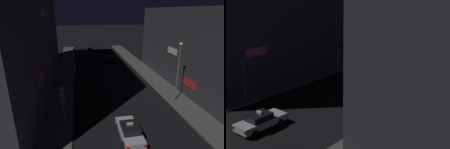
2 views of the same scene
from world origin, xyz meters
The scene contains 8 objects.
sidewalk_left centered at (-7.58, 26.79, 0.08)m, with size 3.23×57.59×0.15m, color #4C4C4C.
sidewalk_right centered at (7.58, 26.79, 0.08)m, with size 3.23×57.59×0.15m, color #4C4C4C.
taxi centered at (-0.74, 8.76, 0.74)m, with size 1.83×4.46×1.62m.
far_car centered at (2.60, 36.31, 0.73)m, with size 2.08×4.56×1.42m.
traffic_light_overhead centered at (-4.32, 30.01, 3.38)m, with size 3.57×0.42×4.62m.
traffic_light_left_kerb centered at (-5.72, 25.27, 2.73)m, with size 0.80×0.42×3.83m.
sign_pole_left centered at (-6.73, 11.54, 2.73)m, with size 0.57×0.10×4.33m.
street_lamp_near_block centered at (6.95, 14.72, 4.86)m, with size 0.43×0.43×7.57m.
Camera 2 is at (20.35, -6.67, 12.83)m, focal length 52.53 mm.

